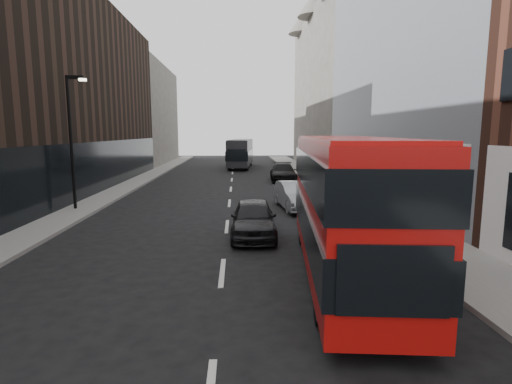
{
  "coord_description": "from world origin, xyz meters",
  "views": [
    {
      "loc": [
        0.47,
        -3.7,
        4.23
      ],
      "look_at": [
        1.02,
        7.84,
        2.5
      ],
      "focal_mm": 28.0,
      "sensor_mm": 36.0,
      "label": 1
    }
  ],
  "objects": [
    {
      "name": "car_c",
      "position": [
        4.5,
        30.81,
        0.77
      ],
      "size": [
        2.43,
        5.43,
        1.54
      ],
      "primitive_type": "imported",
      "rotation": [
        0.0,
        0.0,
        -0.05
      ],
      "color": "black",
      "rests_on": "ground"
    },
    {
      "name": "car_b",
      "position": [
        3.69,
        18.0,
        0.76
      ],
      "size": [
        2.12,
        4.76,
        1.52
      ],
      "primitive_type": "imported",
      "rotation": [
        0.0,
        0.0,
        0.11
      ],
      "color": "#94989C",
      "rests_on": "ground"
    },
    {
      "name": "building_left_mid",
      "position": [
        -11.5,
        30.0,
        7.0
      ],
      "size": [
        5.0,
        24.0,
        14.0
      ],
      "primitive_type": "cube",
      "color": "black",
      "rests_on": "ground"
    },
    {
      "name": "red_bus",
      "position": [
        3.62,
        7.66,
        2.27
      ],
      "size": [
        3.4,
        10.29,
        4.09
      ],
      "rotation": [
        0.0,
        0.0,
        -0.1
      ],
      "color": "#B30D0B",
      "rests_on": "ground"
    },
    {
      "name": "car_a",
      "position": [
        1.13,
        12.23,
        0.76
      ],
      "size": [
        1.93,
        4.5,
        1.52
      ],
      "primitive_type": "imported",
      "rotation": [
        0.0,
        0.0,
        -0.03
      ],
      "color": "black",
      "rests_on": "ground"
    },
    {
      "name": "grey_bus",
      "position": [
        0.92,
        44.46,
        1.81
      ],
      "size": [
        3.43,
        10.62,
        3.38
      ],
      "rotation": [
        0.0,
        0.0,
        -0.09
      ],
      "color": "black",
      "rests_on": "ground"
    },
    {
      "name": "sidewalk_right",
      "position": [
        7.5,
        25.0,
        0.07
      ],
      "size": [
        3.0,
        80.0,
        0.15
      ],
      "primitive_type": "cube",
      "color": "slate",
      "rests_on": "ground"
    },
    {
      "name": "building_modern_block",
      "position": [
        11.47,
        21.0,
        9.9
      ],
      "size": [
        5.03,
        22.0,
        20.0
      ],
      "color": "#92969C",
      "rests_on": "ground"
    },
    {
      "name": "sidewalk_left",
      "position": [
        -8.0,
        25.0,
        0.07
      ],
      "size": [
        2.0,
        80.0,
        0.15
      ],
      "primitive_type": "cube",
      "color": "slate",
      "rests_on": "ground"
    },
    {
      "name": "street_lamp",
      "position": [
        -8.22,
        18.0,
        4.18
      ],
      "size": [
        1.06,
        0.22,
        7.0
      ],
      "color": "black",
      "rests_on": "sidewalk_left"
    },
    {
      "name": "building_victorian",
      "position": [
        11.38,
        44.0,
        9.66
      ],
      "size": [
        6.5,
        24.0,
        21.0
      ],
      "color": "#5F5953",
      "rests_on": "ground"
    },
    {
      "name": "building_left_far",
      "position": [
        -11.5,
        52.0,
        6.5
      ],
      "size": [
        5.0,
        20.0,
        13.0
      ],
      "primitive_type": "cube",
      "color": "#5F5953",
      "rests_on": "ground"
    }
  ]
}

